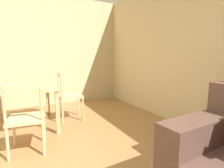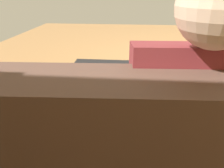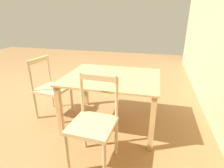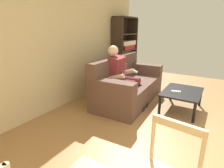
% 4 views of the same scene
% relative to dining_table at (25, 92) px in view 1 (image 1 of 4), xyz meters
% --- Properties ---
extents(dining_table, '(1.23, 0.97, 0.71)m').
position_rel_dining_table_xyz_m(dining_table, '(0.00, 0.00, 0.00)').
color(dining_table, tan).
rests_on(dining_table, ground_plane).
extents(dining_chair_near_wall, '(0.44, 0.44, 0.93)m').
position_rel_dining_table_xyz_m(dining_chair_near_wall, '(-0.00, 0.75, -0.14)').
color(dining_chair_near_wall, '#D1B27F').
rests_on(dining_chair_near_wall, ground_plane).
extents(dining_chair_facing_couch, '(0.47, 0.47, 0.89)m').
position_rel_dining_table_xyz_m(dining_chair_facing_couch, '(0.95, -0.00, -0.17)').
color(dining_chair_facing_couch, '#D1B27F').
rests_on(dining_chair_facing_couch, ground_plane).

